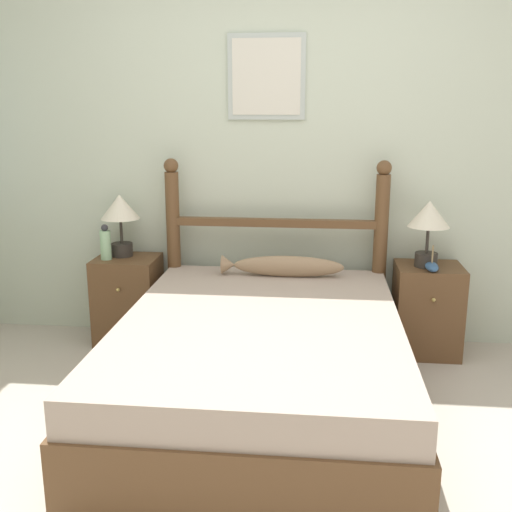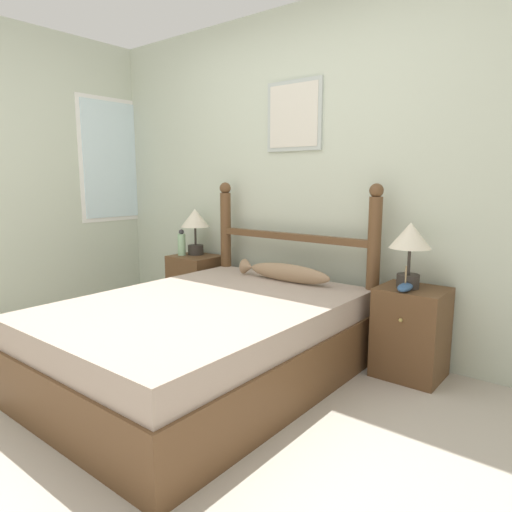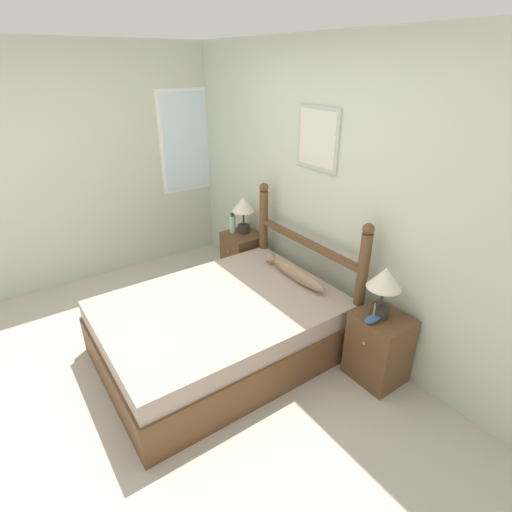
{
  "view_description": "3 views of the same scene",
  "coord_description": "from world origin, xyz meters",
  "px_view_note": "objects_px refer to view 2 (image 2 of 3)",
  "views": [
    {
      "loc": [
        0.26,
        -2.24,
        1.56
      ],
      "look_at": [
        -0.08,
        0.98,
        0.75
      ],
      "focal_mm": 42.0,
      "sensor_mm": 36.0,
      "label": 1
    },
    {
      "loc": [
        1.94,
        -1.32,
        1.26
      ],
      "look_at": [
        0.0,
        1.11,
        0.74
      ],
      "focal_mm": 32.0,
      "sensor_mm": 36.0,
      "label": 2
    },
    {
      "loc": [
        2.47,
        -0.75,
        2.34
      ],
      "look_at": [
        -0.05,
        1.01,
        0.83
      ],
      "focal_mm": 28.0,
      "sensor_mm": 36.0,
      "label": 3
    }
  ],
  "objects_px": {
    "nightstand_left": "(196,287)",
    "table_lamp_right": "(410,242)",
    "model_boat": "(405,287)",
    "fish_pillow": "(284,272)",
    "nightstand_right": "(411,332)",
    "table_lamp_left": "(195,222)",
    "bottle": "(182,244)",
    "bed": "(205,341)"
  },
  "relations": [
    {
      "from": "bottle",
      "to": "fish_pillow",
      "type": "bearing_deg",
      "value": -2.33
    },
    {
      "from": "nightstand_left",
      "to": "table_lamp_right",
      "type": "height_order",
      "value": "table_lamp_right"
    },
    {
      "from": "bed",
      "to": "table_lamp_right",
      "type": "distance_m",
      "value": 1.42
    },
    {
      "from": "nightstand_right",
      "to": "fish_pillow",
      "type": "distance_m",
      "value": 0.98
    },
    {
      "from": "nightstand_right",
      "to": "table_lamp_left",
      "type": "bearing_deg",
      "value": 178.67
    },
    {
      "from": "nightstand_left",
      "to": "table_lamp_left",
      "type": "relative_size",
      "value": 1.4
    },
    {
      "from": "bottle",
      "to": "fish_pillow",
      "type": "height_order",
      "value": "bottle"
    },
    {
      "from": "table_lamp_right",
      "to": "bottle",
      "type": "height_order",
      "value": "table_lamp_right"
    },
    {
      "from": "table_lamp_left",
      "to": "table_lamp_right",
      "type": "bearing_deg",
      "value": -1.91
    },
    {
      "from": "table_lamp_left",
      "to": "model_boat",
      "type": "relative_size",
      "value": 2.49
    },
    {
      "from": "nightstand_right",
      "to": "bed",
      "type": "bearing_deg",
      "value": -138.5
    },
    {
      "from": "nightstand_left",
      "to": "table_lamp_left",
      "type": "height_order",
      "value": "table_lamp_left"
    },
    {
      "from": "nightstand_right",
      "to": "model_boat",
      "type": "bearing_deg",
      "value": -95.54
    },
    {
      "from": "bed",
      "to": "nightstand_right",
      "type": "relative_size",
      "value": 3.4
    },
    {
      "from": "bed",
      "to": "table_lamp_right",
      "type": "bearing_deg",
      "value": 41.77
    },
    {
      "from": "bed",
      "to": "bottle",
      "type": "bearing_deg",
      "value": 143.36
    },
    {
      "from": "fish_pillow",
      "to": "nightstand_left",
      "type": "bearing_deg",
      "value": 174.48
    },
    {
      "from": "bed",
      "to": "nightstand_left",
      "type": "distance_m",
      "value": 1.32
    },
    {
      "from": "bed",
      "to": "table_lamp_left",
      "type": "bearing_deg",
      "value": 138.12
    },
    {
      "from": "bed",
      "to": "bottle",
      "type": "xyz_separation_m",
      "value": [
        -1.1,
        0.82,
        0.43
      ]
    },
    {
      "from": "model_boat",
      "to": "bottle",
      "type": "bearing_deg",
      "value": 178.3
    },
    {
      "from": "bed",
      "to": "model_boat",
      "type": "relative_size",
      "value": 11.86
    },
    {
      "from": "bed",
      "to": "fish_pillow",
      "type": "height_order",
      "value": "fish_pillow"
    },
    {
      "from": "bed",
      "to": "bottle",
      "type": "relative_size",
      "value": 8.47
    },
    {
      "from": "fish_pillow",
      "to": "nightstand_right",
      "type": "bearing_deg",
      "value": 6.17
    },
    {
      "from": "table_lamp_left",
      "to": "table_lamp_right",
      "type": "distance_m",
      "value": 1.98
    },
    {
      "from": "nightstand_right",
      "to": "bottle",
      "type": "distance_m",
      "value": 2.12
    },
    {
      "from": "table_lamp_right",
      "to": "fish_pillow",
      "type": "height_order",
      "value": "table_lamp_right"
    },
    {
      "from": "model_boat",
      "to": "nightstand_left",
      "type": "bearing_deg",
      "value": 176.64
    },
    {
      "from": "fish_pillow",
      "to": "table_lamp_left",
      "type": "bearing_deg",
      "value": 172.23
    },
    {
      "from": "bed",
      "to": "nightstand_left",
      "type": "bearing_deg",
      "value": 138.5
    },
    {
      "from": "nightstand_left",
      "to": "nightstand_right",
      "type": "height_order",
      "value": "same"
    },
    {
      "from": "nightstand_left",
      "to": "nightstand_right",
      "type": "relative_size",
      "value": 1.0
    },
    {
      "from": "model_boat",
      "to": "fish_pillow",
      "type": "bearing_deg",
      "value": 179.1
    },
    {
      "from": "bottle",
      "to": "model_boat",
      "type": "relative_size",
      "value": 1.4
    },
    {
      "from": "nightstand_left",
      "to": "table_lamp_right",
      "type": "xyz_separation_m",
      "value": [
        1.94,
        -0.02,
        0.58
      ]
    },
    {
      "from": "nightstand_left",
      "to": "table_lamp_right",
      "type": "bearing_deg",
      "value": -0.57
    },
    {
      "from": "nightstand_right",
      "to": "model_boat",
      "type": "distance_m",
      "value": 0.34
    },
    {
      "from": "table_lamp_left",
      "to": "fish_pillow",
      "type": "xyz_separation_m",
      "value": [
        1.08,
        -0.15,
        -0.29
      ]
    },
    {
      "from": "nightstand_left",
      "to": "model_boat",
      "type": "xyz_separation_m",
      "value": [
        1.96,
        -0.11,
        0.32
      ]
    },
    {
      "from": "nightstand_left",
      "to": "fish_pillow",
      "type": "distance_m",
      "value": 1.08
    },
    {
      "from": "bed",
      "to": "table_lamp_right",
      "type": "xyz_separation_m",
      "value": [
        0.95,
        0.85,
        0.62
      ]
    }
  ]
}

